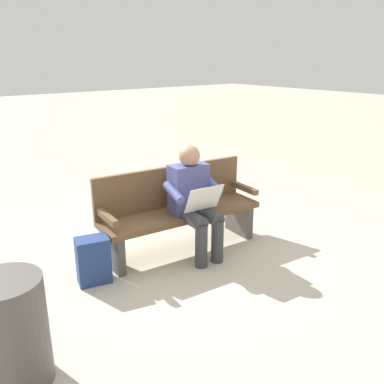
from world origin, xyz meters
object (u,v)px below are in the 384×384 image
at_px(backpack, 93,260).
at_px(person_seated, 194,199).
at_px(bench_near, 178,208).
at_px(trash_bin, 10,333).

bearing_deg(backpack, person_seated, 173.16).
height_order(bench_near, person_seated, person_seated).
bearing_deg(person_seated, trash_bin, 25.07).
bearing_deg(bench_near, person_seated, 104.04).
height_order(bench_near, backpack, bench_near).
relative_size(bench_near, person_seated, 1.56).
height_order(backpack, trash_bin, trash_bin).
bearing_deg(trash_bin, bench_near, -154.80).
xyz_separation_m(backpack, trash_bin, (0.97, 0.86, 0.16)).
bearing_deg(person_seated, backpack, -0.97).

